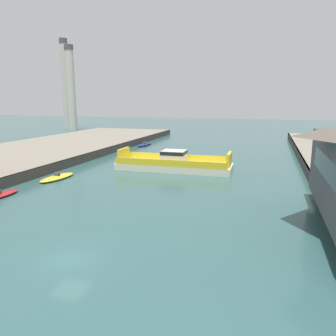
{
  "coord_description": "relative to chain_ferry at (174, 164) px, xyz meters",
  "views": [
    {
      "loc": [
        13.52,
        -18.79,
        11.48
      ],
      "look_at": [
        0.0,
        24.72,
        2.0
      ],
      "focal_mm": 34.48,
      "sensor_mm": 36.0,
      "label": 1
    }
  ],
  "objects": [
    {
      "name": "smokestack_distant_a",
      "position": [
        -60.4,
        61.84,
        16.37
      ],
      "size": [
        3.45,
        3.45,
        32.77
      ],
      "color": "beige",
      "rests_on": "ground"
    },
    {
      "name": "smokestack_distant_b",
      "position": [
        -66.92,
        68.03,
        18.24
      ],
      "size": [
        3.19,
        3.19,
        36.47
      ],
      "color": "beige",
      "rests_on": "ground"
    },
    {
      "name": "chain_ferry",
      "position": [
        0.0,
        0.0,
        0.0
      ],
      "size": [
        19.62,
        6.58,
        3.31
      ],
      "color": "beige",
      "rests_on": "ground"
    },
    {
      "name": "moored_boat_near_right",
      "position": [
        -14.92,
        -11.67,
        -0.78
      ],
      "size": [
        2.96,
        6.98,
        0.99
      ],
      "color": "yellow",
      "rests_on": "ground"
    },
    {
      "name": "moored_boat_mid_left",
      "position": [
        -15.9,
        26.94,
        -0.73
      ],
      "size": [
        2.32,
        7.66,
        1.08
      ],
      "color": "navy",
      "rests_on": "ground"
    },
    {
      "name": "ground_plane",
      "position": [
        1.49,
        -32.97,
        -1.03
      ],
      "size": [
        400.0,
        400.0,
        0.0
      ],
      "primitive_type": "plane",
      "color": "#335B5B"
    }
  ]
}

